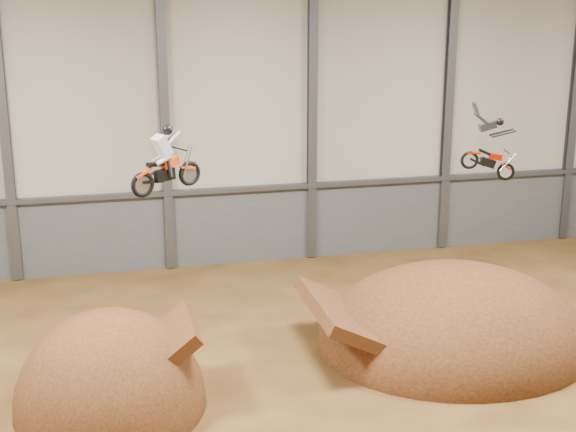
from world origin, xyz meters
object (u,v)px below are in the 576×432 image
at_px(takeoff_ramp, 112,404).
at_px(fmx_rider_b, 486,142).
at_px(landing_ramp, 452,344).
at_px(fmx_rider_a, 166,156).

relative_size(takeoff_ramp, fmx_rider_b, 2.81).
bearing_deg(landing_ramp, fmx_rider_a, -173.51).
bearing_deg(landing_ramp, fmx_rider_b, -92.29).
relative_size(fmx_rider_a, fmx_rider_b, 0.99).
bearing_deg(takeoff_ramp, fmx_rider_a, 13.60).
bearing_deg(fmx_rider_b, fmx_rider_a, -170.50).
relative_size(takeoff_ramp, fmx_rider_a, 2.83).
distance_m(takeoff_ramp, fmx_rider_b, 14.22).
relative_size(landing_ramp, fmx_rider_b, 4.14).
distance_m(landing_ramp, fmx_rider_a, 12.63).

